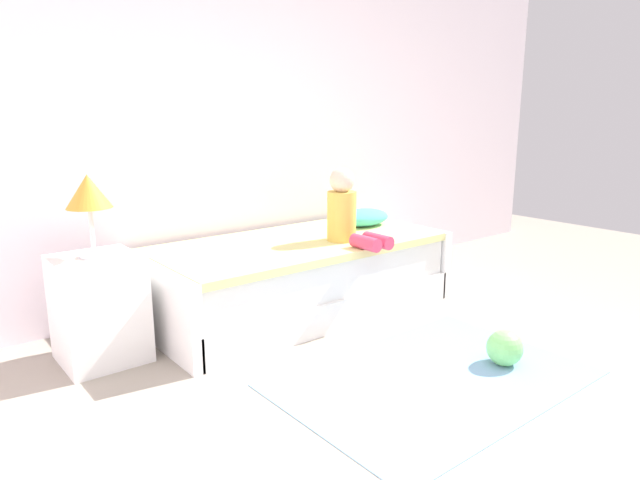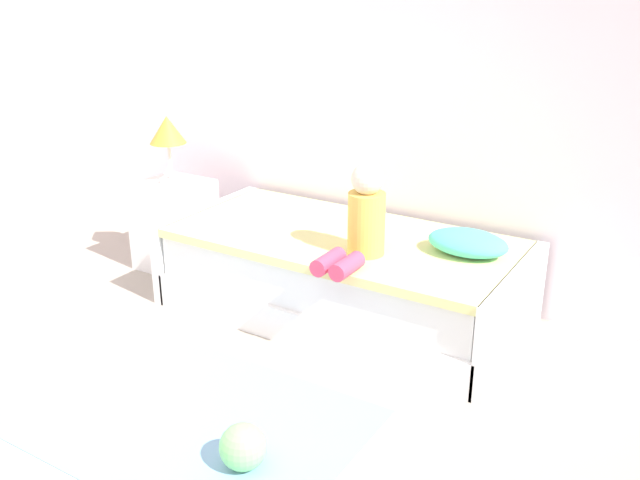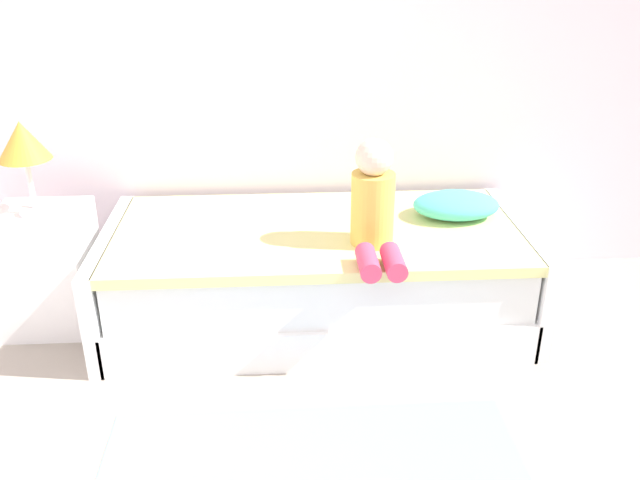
# 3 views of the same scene
# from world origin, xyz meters

# --- Properties ---
(ground_plane) EXTENTS (9.20, 9.20, 0.00)m
(ground_plane) POSITION_xyz_m (0.00, 0.00, 0.00)
(ground_plane) COLOR #9E9384
(wall_rear) EXTENTS (7.20, 0.10, 2.90)m
(wall_rear) POSITION_xyz_m (0.00, 2.60, 1.45)
(wall_rear) COLOR white
(wall_rear) RESTS_ON ground
(bed) EXTENTS (2.11, 1.00, 0.50)m
(bed) POSITION_xyz_m (0.12, 2.00, 0.25)
(bed) COLOR white
(bed) RESTS_ON ground
(nightstand) EXTENTS (0.44, 0.44, 0.60)m
(nightstand) POSITION_xyz_m (-1.23, 2.03, 0.30)
(nightstand) COLOR white
(nightstand) RESTS_ON ground
(table_lamp) EXTENTS (0.24, 0.24, 0.45)m
(table_lamp) POSITION_xyz_m (-1.23, 2.03, 0.94)
(table_lamp) COLOR silver
(table_lamp) RESTS_ON nightstand
(child_figure) EXTENTS (0.20, 0.51, 0.50)m
(child_figure) POSITION_xyz_m (0.36, 1.77, 0.70)
(child_figure) COLOR gold
(child_figure) RESTS_ON bed
(pillow) EXTENTS (0.44, 0.30, 0.13)m
(pillow) POSITION_xyz_m (0.83, 2.10, 0.56)
(pillow) COLOR #4CCCBC
(pillow) RESTS_ON bed
(toy_ball) EXTENTS (0.20, 0.20, 0.20)m
(toy_ball) POSITION_xyz_m (0.47, 0.57, 0.10)
(toy_ball) COLOR #7FD872
(toy_ball) RESTS_ON ground
(area_rug) EXTENTS (1.60, 1.10, 0.01)m
(area_rug) POSITION_xyz_m (0.04, 0.70, 0.00)
(area_rug) COLOR #7AA8CC
(area_rug) RESTS_ON ground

